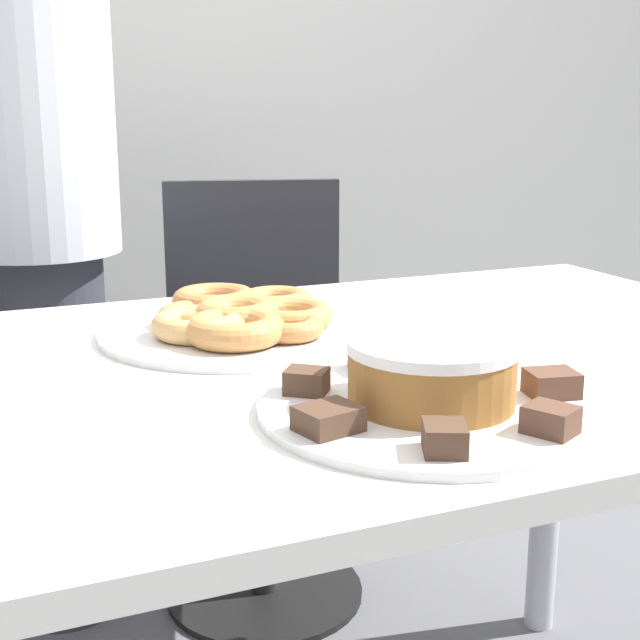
% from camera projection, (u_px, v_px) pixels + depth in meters
% --- Properties ---
extents(wall_back, '(8.00, 0.05, 2.60)m').
position_uv_depth(wall_back, '(76.00, 18.00, 2.35)').
color(wall_back, beige).
rests_on(wall_back, ground_plane).
extents(table, '(1.55, 0.88, 0.76)m').
position_uv_depth(table, '(287.00, 434.00, 1.13)').
color(table, silver).
rests_on(table, ground_plane).
extents(person_standing, '(0.32, 0.32, 1.61)m').
position_uv_depth(person_standing, '(39.00, 220.00, 1.77)').
color(person_standing, '#383842').
rests_on(person_standing, ground_plane).
extents(office_chair_right, '(0.54, 0.54, 0.91)m').
position_uv_depth(office_chair_right, '(260.00, 401.00, 1.97)').
color(office_chair_right, black).
rests_on(office_chair_right, ground_plane).
extents(plate_cake, '(0.36, 0.36, 0.01)m').
position_uv_depth(plate_cake, '(431.00, 408.00, 0.93)').
color(plate_cake, white).
rests_on(plate_cake, table).
extents(plate_donuts, '(0.38, 0.38, 0.01)m').
position_uv_depth(plate_donuts, '(237.00, 331.00, 1.24)').
color(plate_donuts, white).
rests_on(plate_donuts, table).
extents(frosted_cake, '(0.18, 0.18, 0.07)m').
position_uv_depth(frosted_cake, '(432.00, 372.00, 0.92)').
color(frosted_cake, '#9E662D').
rests_on(frosted_cake, plate_cake).
extents(lamington_0, '(0.07, 0.06, 0.02)m').
position_uv_depth(lamington_0, '(328.00, 419.00, 0.85)').
color(lamington_0, '#513828').
rests_on(lamington_0, plate_cake).
extents(lamington_1, '(0.05, 0.06, 0.03)m').
position_uv_depth(lamington_1, '(445.00, 438.00, 0.79)').
color(lamington_1, '#513828').
rests_on(lamington_1, plate_cake).
extents(lamington_2, '(0.06, 0.06, 0.03)m').
position_uv_depth(lamington_2, '(551.00, 420.00, 0.84)').
color(lamington_2, brown).
rests_on(lamington_2, plate_cake).
extents(lamington_3, '(0.06, 0.05, 0.03)m').
position_uv_depth(lamington_3, '(552.00, 383.00, 0.95)').
color(lamington_3, brown).
rests_on(lamington_3, plate_cake).
extents(lamington_4, '(0.06, 0.06, 0.03)m').
position_uv_depth(lamington_4, '(472.00, 359.00, 1.04)').
color(lamington_4, brown).
rests_on(lamington_4, plate_cake).
extents(lamington_5, '(0.04, 0.05, 0.03)m').
position_uv_depth(lamington_5, '(372.00, 358.00, 1.04)').
color(lamington_5, brown).
rests_on(lamington_5, plate_cake).
extents(lamington_6, '(0.06, 0.06, 0.03)m').
position_uv_depth(lamington_6, '(307.00, 381.00, 0.96)').
color(lamington_6, '#513828').
rests_on(lamington_6, plate_cake).
extents(donut_0, '(0.12, 0.12, 0.04)m').
position_uv_depth(donut_0, '(237.00, 314.00, 1.24)').
color(donut_0, '#D18E4C').
rests_on(donut_0, plate_donuts).
extents(donut_1, '(0.13, 0.13, 0.04)m').
position_uv_depth(donut_1, '(215.00, 300.00, 1.33)').
color(donut_1, '#C68447').
rests_on(donut_1, plate_donuts).
extents(donut_2, '(0.10, 0.10, 0.03)m').
position_uv_depth(donut_2, '(193.00, 315.00, 1.25)').
color(donut_2, '#D18E4C').
rests_on(donut_2, plate_donuts).
extents(donut_3, '(0.13, 0.13, 0.03)m').
position_uv_depth(donut_3, '(199.00, 324.00, 1.19)').
color(donut_3, '#E5AD66').
rests_on(donut_3, plate_donuts).
extents(donut_4, '(0.13, 0.13, 0.04)m').
position_uv_depth(donut_4, '(235.00, 329.00, 1.16)').
color(donut_4, '#D18E4C').
rests_on(donut_4, plate_donuts).
extents(donut_5, '(0.10, 0.10, 0.03)m').
position_uv_depth(donut_5, '(287.00, 327.00, 1.19)').
color(donut_5, '#C68447').
rests_on(donut_5, plate_donuts).
extents(donut_6, '(0.12, 0.12, 0.03)m').
position_uv_depth(donut_6, '(290.00, 315.00, 1.24)').
color(donut_6, '#D18E4C').
rests_on(donut_6, plate_donuts).
extents(donut_7, '(0.11, 0.11, 0.03)m').
position_uv_depth(donut_7, '(276.00, 301.00, 1.33)').
color(donut_7, '#D18E4C').
rests_on(donut_7, plate_donuts).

